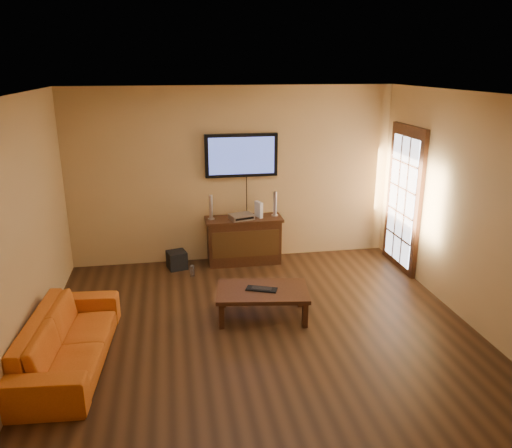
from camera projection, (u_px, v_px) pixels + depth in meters
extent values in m
plane|color=black|center=(262.00, 336.00, 5.76)|extent=(5.00, 5.00, 0.00)
plane|color=tan|center=(233.00, 176.00, 7.69)|extent=(5.00, 0.00, 5.00)
plane|color=tan|center=(15.00, 238.00, 4.93)|extent=(0.00, 5.00, 5.00)
plane|color=tan|center=(475.00, 213.00, 5.76)|extent=(0.00, 5.00, 5.00)
plane|color=white|center=(264.00, 95.00, 4.93)|extent=(5.00, 5.00, 0.00)
cube|color=black|center=(404.00, 201.00, 7.44)|extent=(0.06, 1.02, 2.22)
cube|color=white|center=(401.00, 201.00, 7.43)|extent=(0.01, 0.79, 1.89)
cube|color=black|center=(244.00, 241.00, 7.80)|extent=(1.12, 0.42, 0.69)
cube|color=black|center=(246.00, 244.00, 7.59)|extent=(1.03, 0.02, 0.41)
cube|color=black|center=(244.00, 219.00, 7.69)|extent=(1.18, 0.45, 0.04)
cube|color=black|center=(241.00, 155.00, 7.57)|extent=(1.11, 0.07, 0.66)
cube|color=#394995|center=(242.00, 156.00, 7.53)|extent=(1.00, 0.01, 0.56)
cube|color=black|center=(262.00, 291.00, 6.09)|extent=(1.20, 0.82, 0.05)
cube|color=black|center=(221.00, 316.00, 5.87)|extent=(0.06, 0.06, 0.32)
cube|color=black|center=(305.00, 315.00, 5.90)|extent=(0.06, 0.06, 0.32)
cube|color=black|center=(223.00, 296.00, 6.39)|extent=(0.06, 0.06, 0.32)
cube|color=black|center=(300.00, 295.00, 6.42)|extent=(0.06, 0.06, 0.32)
imported|color=#CB5B16|center=(67.00, 332.00, 5.12)|extent=(0.69, 1.91, 0.73)
cylinder|color=silver|center=(211.00, 219.00, 7.62)|extent=(0.10, 0.10, 0.02)
cylinder|color=silver|center=(211.00, 207.00, 7.56)|extent=(0.06, 0.06, 0.37)
cylinder|color=silver|center=(275.00, 215.00, 7.80)|extent=(0.11, 0.11, 0.02)
cylinder|color=silver|center=(275.00, 203.00, 7.74)|extent=(0.06, 0.06, 0.37)
cube|color=silver|center=(241.00, 217.00, 7.62)|extent=(0.40, 0.33, 0.08)
cube|color=white|center=(259.00, 209.00, 7.69)|extent=(0.11, 0.18, 0.24)
cube|color=black|center=(177.00, 260.00, 7.62)|extent=(0.33, 0.33, 0.27)
cylinder|color=white|center=(192.00, 271.00, 7.34)|extent=(0.07, 0.07, 0.17)
sphere|color=white|center=(192.00, 266.00, 7.31)|extent=(0.03, 0.03, 0.03)
cube|color=black|center=(262.00, 289.00, 6.08)|extent=(0.40, 0.27, 0.02)
cube|color=black|center=(262.00, 288.00, 6.07)|extent=(0.26, 0.18, 0.01)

